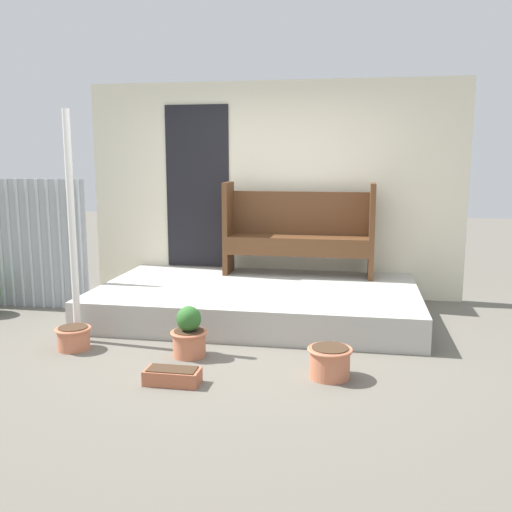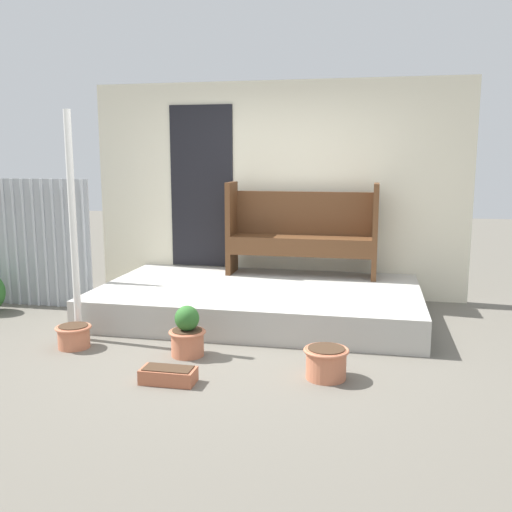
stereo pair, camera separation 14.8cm
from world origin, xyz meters
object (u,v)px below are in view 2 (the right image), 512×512
Objects in this scene: support_post at (73,228)px; flower_pot_left at (74,335)px; flower_pot_middle at (187,334)px; planter_box_rect at (168,375)px; flower_pot_right at (326,362)px; bench at (302,228)px.

flower_pot_left is at bearing -70.73° from support_post.
flower_pot_middle is at bearing 0.53° from flower_pot_left.
support_post is 1.78m from planter_box_rect.
flower_pot_middle is at bearing 167.12° from flower_pot_right.
support_post reaches higher than bench.
flower_pot_right is at bearing -12.10° from support_post.
support_post reaches higher than flower_pot_middle.
support_post is 0.98m from flower_pot_left.
flower_pot_left is 2.30m from flower_pot_right.
support_post is 5.05× the size of planter_box_rect.
flower_pot_left is (0.08, -0.24, -0.94)m from support_post.
planter_box_rect is (0.05, -0.61, -0.13)m from flower_pot_middle.
flower_pot_left is at bearing -130.46° from bench.
flower_pot_right is (1.22, -0.28, -0.06)m from flower_pot_middle.
support_post is 5.97× the size of flower_pot_right.
bench is 2.32m from flower_pot_middle.
support_post is 2.60m from flower_pot_right.
support_post is at bearing 109.27° from flower_pot_left.
flower_pot_middle is at bearing 94.62° from planter_box_rect.
flower_pot_left is at bearing -179.47° from flower_pot_middle.
planter_box_rect is (1.20, -0.84, -1.00)m from support_post.
bench reaches higher than planter_box_rect.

